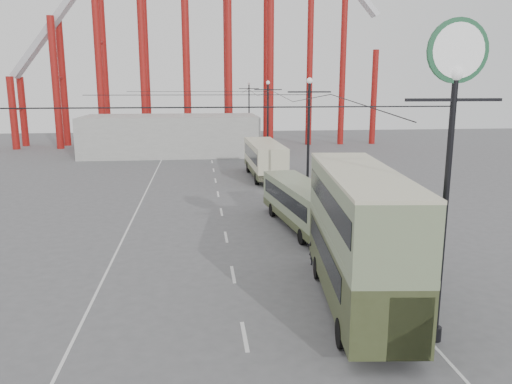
{
  "coord_description": "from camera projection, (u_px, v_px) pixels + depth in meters",
  "views": [
    {
      "loc": [
        -2.44,
        -18.21,
        8.73
      ],
      "look_at": [
        0.61,
        8.49,
        3.0
      ],
      "focal_mm": 35.0,
      "sensor_mm": 36.0,
      "label": 1
    }
  ],
  "objects": [
    {
      "name": "lamp_post_far",
      "position": [
        268.0,
        121.0,
        58.3
      ],
      "size": [
        3.2,
        0.44,
        9.32
      ],
      "color": "black",
      "rests_on": "ground"
    },
    {
      "name": "lamp_post_near",
      "position": [
        453.0,
        114.0,
        15.85
      ],
      "size": [
        3.2,
        0.44,
        10.8
      ],
      "color": "black",
      "rests_on": "ground"
    },
    {
      "name": "road_markings",
      "position": [
        221.0,
        200.0,
        38.83
      ],
      "size": [
        12.52,
        120.0,
        0.01
      ],
      "color": "silver",
      "rests_on": "ground"
    },
    {
      "name": "single_decker_green",
      "position": [
        301.0,
        203.0,
        31.11
      ],
      "size": [
        3.47,
        10.16,
        2.82
      ],
      "rotation": [
        0.0,
        0.0,
        0.12
      ],
      "color": "gray",
      "rests_on": "ground"
    },
    {
      "name": "lamp_post_distant",
      "position": [
        249.0,
        112.0,
        79.68
      ],
      "size": [
        3.2,
        0.44,
        9.32
      ],
      "color": "black",
      "rests_on": "ground"
    },
    {
      "name": "fairground_shed",
      "position": [
        171.0,
        135.0,
        64.27
      ],
      "size": [
        22.0,
        10.0,
        5.0
      ],
      "primitive_type": "cube",
      "color": "#9B9B96",
      "rests_on": "ground"
    },
    {
      "name": "pedestrian",
      "position": [
        314.0,
        249.0,
        24.69
      ],
      "size": [
        0.6,
        0.4,
        1.61
      ],
      "primitive_type": "imported",
      "rotation": [
        0.0,
        0.0,
        3.17
      ],
      "color": "black",
      "rests_on": "ground"
    },
    {
      "name": "ground",
      "position": [
        265.0,
        310.0,
        19.79
      ],
      "size": [
        160.0,
        160.0,
        0.0
      ],
      "primitive_type": "plane",
      "color": "#555558",
      "rests_on": "ground"
    },
    {
      "name": "double_decker_bus",
      "position": [
        359.0,
        232.0,
        19.6
      ],
      "size": [
        3.67,
        10.57,
        5.56
      ],
      "rotation": [
        0.0,
        0.0,
        -0.1
      ],
      "color": "#373D21",
      "rests_on": "ground"
    },
    {
      "name": "single_decker_cream",
      "position": [
        265.0,
        158.0,
        48.17
      ],
      "size": [
        2.94,
        10.97,
        3.4
      ],
      "rotation": [
        0.0,
        0.0,
        0.02
      ],
      "color": "beige",
      "rests_on": "ground"
    },
    {
      "name": "lamp_post_mid",
      "position": [
        308.0,
        142.0,
        36.92
      ],
      "size": [
        3.2,
        0.44,
        9.32
      ],
      "color": "black",
      "rests_on": "ground"
    }
  ]
}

